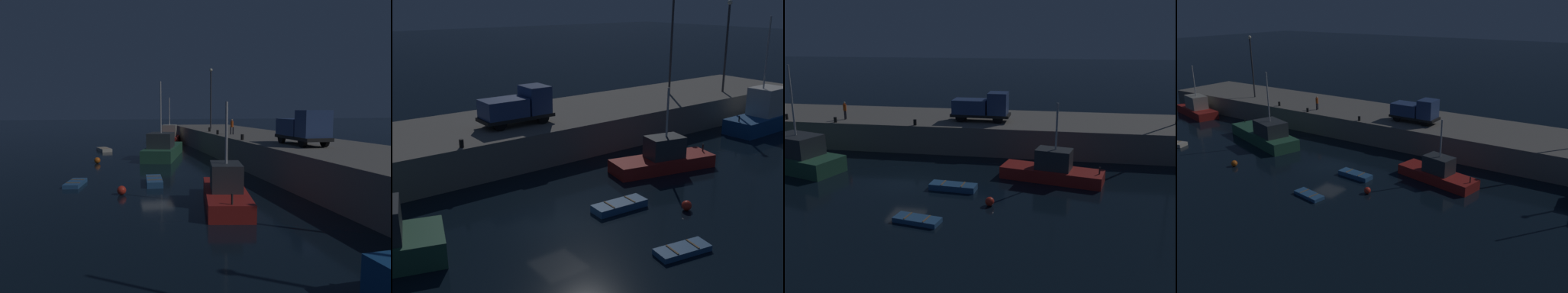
# 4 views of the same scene
# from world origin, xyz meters

# --- Properties ---
(ground_plane) EXTENTS (320.00, 320.00, 0.00)m
(ground_plane) POSITION_xyz_m (0.00, 0.00, 0.00)
(ground_plane) COLOR black
(pier_quay) EXTENTS (68.77, 9.39, 2.48)m
(pier_quay) POSITION_xyz_m (0.00, 12.04, 1.24)
(pier_quay) COLOR gray
(pier_quay) RESTS_ON ground
(fishing_trawler_red) EXTENTS (11.01, 5.96, 8.00)m
(fishing_trawler_red) POSITION_xyz_m (-10.38, 1.98, 0.96)
(fishing_trawler_red) COLOR #2D6647
(fishing_trawler_red) RESTS_ON ground
(fishing_boat_blue) EXTENTS (7.49, 3.72, 5.59)m
(fishing_boat_blue) POSITION_xyz_m (10.19, 2.43, 0.78)
(fishing_boat_blue) COLOR red
(fishing_boat_blue) RESTS_ON ground
(dinghy_orange_near) EXTENTS (2.77, 1.46, 0.31)m
(dinghy_orange_near) POSITION_xyz_m (2.85, -5.98, 0.14)
(dinghy_orange_near) COLOR #2D6099
(dinghy_orange_near) RESTS_ON ground
(rowboat_white_mid) EXTENTS (3.21, 1.32, 0.45)m
(rowboat_white_mid) POSITION_xyz_m (3.65, -0.67, 0.21)
(rowboat_white_mid) COLOR #2D6099
(rowboat_white_mid) RESTS_ON ground
(mooring_buoy_near) EXTENTS (0.56, 0.56, 0.56)m
(mooring_buoy_near) POSITION_xyz_m (6.48, -3.00, 0.28)
(mooring_buoy_near) COLOR red
(mooring_buoy_near) RESTS_ON ground
(utility_truck) EXTENTS (5.31, 2.14, 2.64)m
(utility_truck) POSITION_xyz_m (3.78, 10.58, 3.78)
(utility_truck) COLOR black
(utility_truck) RESTS_ON pier_quay
(dockworker) EXTENTS (0.36, 0.43, 1.65)m
(dockworker) POSITION_xyz_m (-8.95, 9.26, 3.41)
(dockworker) COLOR black
(dockworker) RESTS_ON pier_quay
(bollard_west) EXTENTS (0.28, 0.28, 0.52)m
(bollard_west) POSITION_xyz_m (-14.29, 8.23, 2.74)
(bollard_west) COLOR black
(bollard_west) RESTS_ON pier_quay
(bollard_central) EXTENTS (0.28, 0.28, 0.51)m
(bollard_central) POSITION_xyz_m (-1.72, 7.77, 2.73)
(bollard_central) COLOR black
(bollard_central) RESTS_ON pier_quay
(bollard_east) EXTENTS (0.28, 0.28, 0.48)m
(bollard_east) POSITION_xyz_m (-9.14, 7.72, 2.72)
(bollard_east) COLOR black
(bollard_east) RESTS_ON pier_quay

